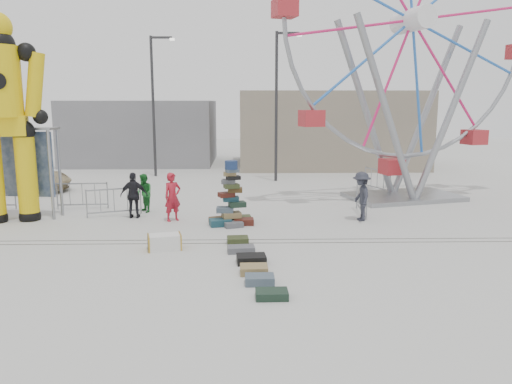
{
  "coord_description": "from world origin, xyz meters",
  "views": [
    {
      "loc": [
        1.29,
        -14.34,
        4.32
      ],
      "look_at": [
        1.64,
        1.44,
        1.46
      ],
      "focal_mm": 35.0,
      "sensor_mm": 36.0,
      "label": 1
    }
  ],
  "objects_px": {
    "barricade_dummy_c": "(114,202)",
    "parked_suv": "(20,178)",
    "barricade_wheel_back": "(377,180)",
    "lamp_post_right": "(278,99)",
    "lamp_post_left": "(155,99)",
    "crash_test_dummy": "(4,111)",
    "pedestrian_grey": "(361,196)",
    "suitcase_tower": "(231,207)",
    "ferris_wheel": "(411,44)",
    "pedestrian_black": "(134,195)",
    "barricade_dummy_b": "(82,196)",
    "barricade_wheel_front": "(362,200)",
    "pedestrian_red": "(173,197)",
    "steamer_trunk": "(164,242)",
    "pedestrian_green": "(144,193)"
  },
  "relations": [
    {
      "from": "ferris_wheel",
      "to": "parked_suv",
      "type": "relative_size",
      "value": 2.85
    },
    {
      "from": "suitcase_tower",
      "to": "parked_suv",
      "type": "xyz_separation_m",
      "value": [
        -10.46,
        6.82,
        0.03
      ]
    },
    {
      "from": "steamer_trunk",
      "to": "pedestrian_grey",
      "type": "height_order",
      "value": "pedestrian_grey"
    },
    {
      "from": "lamp_post_right",
      "to": "lamp_post_left",
      "type": "bearing_deg",
      "value": 164.05
    },
    {
      "from": "barricade_dummy_c",
      "to": "parked_suv",
      "type": "distance_m",
      "value": 8.07
    },
    {
      "from": "suitcase_tower",
      "to": "crash_test_dummy",
      "type": "height_order",
      "value": "crash_test_dummy"
    },
    {
      "from": "barricade_dummy_c",
      "to": "ferris_wheel",
      "type": "bearing_deg",
      "value": -5.33
    },
    {
      "from": "barricade_dummy_c",
      "to": "parked_suv",
      "type": "relative_size",
      "value": 0.42
    },
    {
      "from": "barricade_wheel_front",
      "to": "barricade_wheel_back",
      "type": "bearing_deg",
      "value": -18.73
    },
    {
      "from": "suitcase_tower",
      "to": "pedestrian_black",
      "type": "xyz_separation_m",
      "value": [
        -3.67,
        1.05,
        0.23
      ]
    },
    {
      "from": "barricade_dummy_b",
      "to": "parked_suv",
      "type": "relative_size",
      "value": 0.42
    },
    {
      "from": "barricade_dummy_b",
      "to": "barricade_wheel_front",
      "type": "xyz_separation_m",
      "value": [
        11.19,
        -1.17,
        0.0
      ]
    },
    {
      "from": "pedestrian_red",
      "to": "pedestrian_grey",
      "type": "distance_m",
      "value": 6.92
    },
    {
      "from": "lamp_post_left",
      "to": "crash_test_dummy",
      "type": "bearing_deg",
      "value": -106.42
    },
    {
      "from": "barricade_wheel_front",
      "to": "parked_suv",
      "type": "bearing_deg",
      "value": 73.62
    },
    {
      "from": "lamp_post_right",
      "to": "parked_suv",
      "type": "distance_m",
      "value": 13.68
    },
    {
      "from": "ferris_wheel",
      "to": "steamer_trunk",
      "type": "distance_m",
      "value": 13.88
    },
    {
      "from": "lamp_post_left",
      "to": "steamer_trunk",
      "type": "distance_m",
      "value": 15.84
    },
    {
      "from": "lamp_post_left",
      "to": "pedestrian_grey",
      "type": "bearing_deg",
      "value": -50.43
    },
    {
      "from": "suitcase_tower",
      "to": "lamp_post_right",
      "type": "bearing_deg",
      "value": 66.76
    },
    {
      "from": "suitcase_tower",
      "to": "pedestrian_black",
      "type": "height_order",
      "value": "suitcase_tower"
    },
    {
      "from": "pedestrian_grey",
      "to": "pedestrian_black",
      "type": "bearing_deg",
      "value": -95.93
    },
    {
      "from": "barricade_dummy_c",
      "to": "parked_suv",
      "type": "height_order",
      "value": "parked_suv"
    },
    {
      "from": "lamp_post_left",
      "to": "suitcase_tower",
      "type": "bearing_deg",
      "value": -68.49
    },
    {
      "from": "ferris_wheel",
      "to": "parked_suv",
      "type": "bearing_deg",
      "value": 157.6
    },
    {
      "from": "lamp_post_left",
      "to": "barricade_dummy_c",
      "type": "xyz_separation_m",
      "value": [
        0.18,
        -10.54,
        -3.93
      ]
    },
    {
      "from": "lamp_post_left",
      "to": "pedestrian_black",
      "type": "bearing_deg",
      "value": -84.62
    },
    {
      "from": "lamp_post_left",
      "to": "crash_test_dummy",
      "type": "xyz_separation_m",
      "value": [
        -3.32,
        -11.28,
        -0.47
      ]
    },
    {
      "from": "crash_test_dummy",
      "to": "barricade_dummy_b",
      "type": "xyz_separation_m",
      "value": [
        1.88,
        2.09,
        -3.46
      ]
    },
    {
      "from": "lamp_post_left",
      "to": "pedestrian_black",
      "type": "xyz_separation_m",
      "value": [
        1.02,
        -10.86,
        -3.62
      ]
    },
    {
      "from": "lamp_post_right",
      "to": "pedestrian_red",
      "type": "relative_size",
      "value": 4.47
    },
    {
      "from": "suitcase_tower",
      "to": "barricade_wheel_front",
      "type": "xyz_separation_m",
      "value": [
        5.05,
        1.55,
        -0.09
      ]
    },
    {
      "from": "ferris_wheel",
      "to": "barricade_wheel_front",
      "type": "distance_m",
      "value": 7.38
    },
    {
      "from": "crash_test_dummy",
      "to": "steamer_trunk",
      "type": "bearing_deg",
      "value": -45.76
    },
    {
      "from": "lamp_post_right",
      "to": "pedestrian_green",
      "type": "relative_size",
      "value": 5.22
    },
    {
      "from": "lamp_post_left",
      "to": "suitcase_tower",
      "type": "height_order",
      "value": "lamp_post_left"
    },
    {
      "from": "steamer_trunk",
      "to": "barricade_dummy_b",
      "type": "bearing_deg",
      "value": 112.67
    },
    {
      "from": "lamp_post_right",
      "to": "barricade_wheel_back",
      "type": "xyz_separation_m",
      "value": [
        4.67,
        -3.38,
        -3.93
      ]
    },
    {
      "from": "pedestrian_red",
      "to": "pedestrian_black",
      "type": "relative_size",
      "value": 1.03
    },
    {
      "from": "lamp_post_left",
      "to": "pedestrian_grey",
      "type": "xyz_separation_m",
      "value": [
        9.46,
        -11.45,
        -3.57
      ]
    },
    {
      "from": "barricade_wheel_back",
      "to": "lamp_post_right",
      "type": "bearing_deg",
      "value": -147.52
    },
    {
      "from": "lamp_post_right",
      "to": "barricade_wheel_back",
      "type": "bearing_deg",
      "value": -35.85
    },
    {
      "from": "lamp_post_left",
      "to": "parked_suv",
      "type": "distance_m",
      "value": 8.59
    },
    {
      "from": "pedestrian_grey",
      "to": "parked_suv",
      "type": "height_order",
      "value": "pedestrian_grey"
    },
    {
      "from": "ferris_wheel",
      "to": "pedestrian_black",
      "type": "bearing_deg",
      "value": -178.06
    },
    {
      "from": "steamer_trunk",
      "to": "barricade_dummy_c",
      "type": "distance_m",
      "value": 5.18
    },
    {
      "from": "pedestrian_red",
      "to": "parked_suv",
      "type": "height_order",
      "value": "pedestrian_red"
    },
    {
      "from": "lamp_post_right",
      "to": "parked_suv",
      "type": "bearing_deg",
      "value": -166.39
    },
    {
      "from": "suitcase_tower",
      "to": "crash_test_dummy",
      "type": "xyz_separation_m",
      "value": [
        -8.02,
        0.63,
        3.37
      ]
    },
    {
      "from": "crash_test_dummy",
      "to": "pedestrian_grey",
      "type": "height_order",
      "value": "crash_test_dummy"
    }
  ]
}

